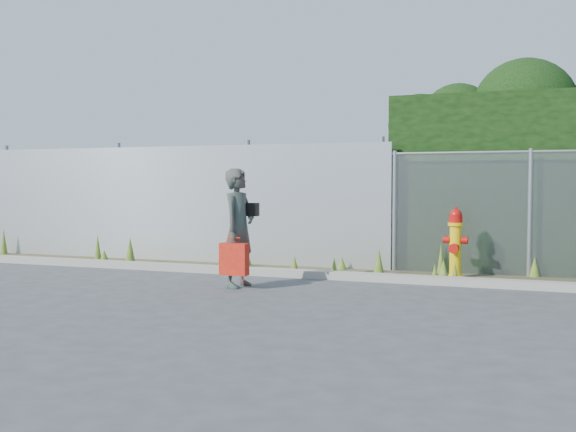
{
  "coord_description": "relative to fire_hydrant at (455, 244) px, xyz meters",
  "views": [
    {
      "loc": [
        2.96,
        -7.83,
        1.51
      ],
      "look_at": [
        -0.3,
        1.4,
        1.0
      ],
      "focal_mm": 40.0,
      "sensor_mm": 36.0,
      "label": 1
    }
  ],
  "objects": [
    {
      "name": "ground",
      "position": [
        -2.11,
        -2.43,
        -0.55
      ],
      "size": [
        80.0,
        80.0,
        0.0
      ],
      "primitive_type": "plane",
      "color": "#3E3E41",
      "rests_on": "ground"
    },
    {
      "name": "curb",
      "position": [
        -2.11,
        -0.63,
        -0.49
      ],
      "size": [
        16.0,
        0.22,
        0.12
      ],
      "primitive_type": "cube",
      "color": "gray",
      "rests_on": "ground"
    },
    {
      "name": "weed_strip",
      "position": [
        -1.27,
        -0.03,
        -0.43
      ],
      "size": [
        16.0,
        1.34,
        0.55
      ],
      "color": "#403B24",
      "rests_on": "ground"
    },
    {
      "name": "corrugated_fence",
      "position": [
        -5.36,
        0.58,
        0.56
      ],
      "size": [
        8.5,
        0.21,
        2.3
      ],
      "color": "silver",
      "rests_on": "ground"
    },
    {
      "name": "fire_hydrant",
      "position": [
        0.0,
        0.0,
        0.0
      ],
      "size": [
        0.38,
        0.34,
        1.13
      ],
      "rotation": [
        0.0,
        0.0,
        -0.08
      ],
      "color": "#E6BA0C",
      "rests_on": "ground"
    },
    {
      "name": "woman",
      "position": [
        -2.89,
        -1.79,
        0.31
      ],
      "size": [
        0.49,
        0.68,
        1.72
      ],
      "primitive_type": "imported",
      "rotation": [
        0.0,
        0.0,
        1.44
      ],
      "color": "#0F6253",
      "rests_on": "ground"
    },
    {
      "name": "red_tote_bag",
      "position": [
        -2.87,
        -2.02,
        -0.12
      ],
      "size": [
        0.41,
        0.15,
        0.54
      ],
      "rotation": [
        0.0,
        0.0,
        -0.05
      ],
      "color": "red"
    },
    {
      "name": "black_shoulder_bag",
      "position": [
        -2.77,
        -1.66,
        0.57
      ],
      "size": [
        0.26,
        0.11,
        0.19
      ],
      "rotation": [
        0.0,
        0.0,
        0.16
      ],
      "color": "black"
    }
  ]
}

